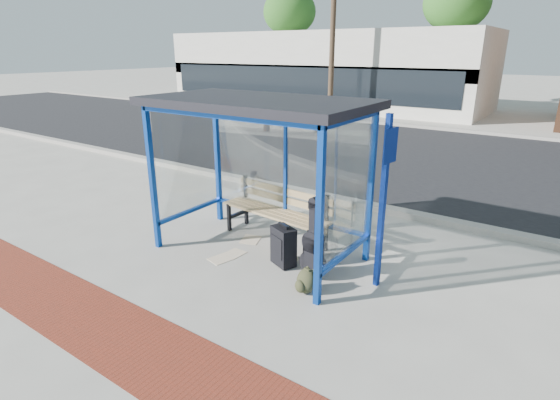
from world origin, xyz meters
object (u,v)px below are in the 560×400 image
Objects in this scene: bench at (277,209)px; guitar_bag at (313,250)px; suitcase at (283,246)px; backpack at (305,281)px.

bench is 1.82× the size of guitar_bag.
guitar_bag is 1.71× the size of suitcase.
suitcase is at bearing 160.67° from backpack.
suitcase is (-0.55, 0.06, -0.11)m from guitar_bag.
backpack is at bearing -37.35° from bench.
bench is at bearing 153.19° from suitcase.
bench is 3.11× the size of suitcase.
backpack is (1.31, -1.23, -0.37)m from bench.
guitar_bag is 0.51m from backpack.
suitcase is (0.62, -0.74, -0.23)m from bench.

